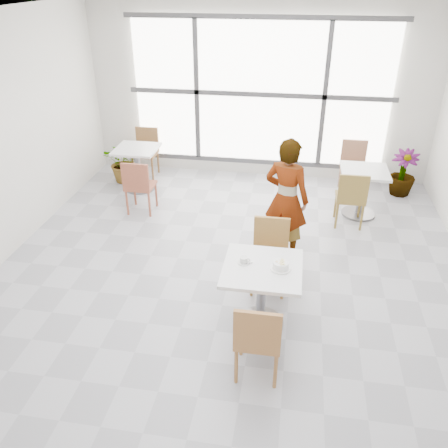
% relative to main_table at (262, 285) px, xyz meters
% --- Properties ---
extents(floor, '(7.00, 7.00, 0.00)m').
position_rel_main_table_xyz_m(floor, '(-0.46, 0.67, -0.52)').
color(floor, '#9E9EA5').
rests_on(floor, ground).
extents(ceiling, '(7.00, 7.00, 0.00)m').
position_rel_main_table_xyz_m(ceiling, '(-0.46, 0.67, 2.48)').
color(ceiling, white).
rests_on(ceiling, ground).
extents(wall_back, '(6.00, 0.00, 6.00)m').
position_rel_main_table_xyz_m(wall_back, '(-0.46, 4.17, 0.98)').
color(wall_back, silver).
rests_on(wall_back, ground).
extents(window, '(4.60, 0.07, 2.52)m').
position_rel_main_table_xyz_m(window, '(-0.46, 4.11, 0.98)').
color(window, white).
rests_on(window, ground).
extents(main_table, '(0.80, 0.80, 0.75)m').
position_rel_main_table_xyz_m(main_table, '(0.00, 0.00, 0.00)').
color(main_table, white).
rests_on(main_table, ground).
extents(chair_near, '(0.42, 0.42, 0.87)m').
position_rel_main_table_xyz_m(chair_near, '(0.04, -0.75, -0.02)').
color(chair_near, '#A36B3A').
rests_on(chair_near, ground).
extents(chair_far, '(0.42, 0.42, 0.87)m').
position_rel_main_table_xyz_m(chair_far, '(0.03, 0.74, -0.02)').
color(chair_far, olive).
rests_on(chair_far, ground).
extents(oatmeal_bowl, '(0.21, 0.21, 0.10)m').
position_rel_main_table_xyz_m(oatmeal_bowl, '(0.18, -0.01, 0.27)').
color(oatmeal_bowl, white).
rests_on(oatmeal_bowl, main_table).
extents(coffee_cup, '(0.16, 0.13, 0.07)m').
position_rel_main_table_xyz_m(coffee_cup, '(-0.19, 0.04, 0.26)').
color(coffee_cup, silver).
rests_on(coffee_cup, main_table).
extents(person, '(0.69, 0.56, 1.62)m').
position_rel_main_table_xyz_m(person, '(0.17, 1.48, 0.29)').
color(person, black).
rests_on(person, ground).
extents(bg_table_left, '(0.70, 0.70, 0.75)m').
position_rel_main_table_xyz_m(bg_table_left, '(-2.42, 3.15, -0.04)').
color(bg_table_left, silver).
rests_on(bg_table_left, ground).
extents(bg_table_right, '(0.70, 0.70, 0.75)m').
position_rel_main_table_xyz_m(bg_table_right, '(1.29, 2.80, -0.04)').
color(bg_table_right, silver).
rests_on(bg_table_right, ground).
extents(bg_chair_left_near, '(0.42, 0.42, 0.87)m').
position_rel_main_table_xyz_m(bg_chair_left_near, '(-2.11, 2.29, -0.02)').
color(bg_chair_left_near, '#954C35').
rests_on(bg_chair_left_near, ground).
extents(bg_chair_left_far, '(0.42, 0.42, 0.87)m').
position_rel_main_table_xyz_m(bg_chair_left_far, '(-2.48, 3.82, -0.02)').
color(bg_chair_left_far, brown).
rests_on(bg_chair_left_far, ground).
extents(bg_chair_right_near, '(0.42, 0.42, 0.87)m').
position_rel_main_table_xyz_m(bg_chair_right_near, '(1.09, 2.38, -0.02)').
color(bg_chair_right_near, olive).
rests_on(bg_chair_right_near, ground).
extents(bg_chair_right_far, '(0.42, 0.42, 0.87)m').
position_rel_main_table_xyz_m(bg_chair_right_far, '(1.21, 3.71, -0.02)').
color(bg_chair_right_far, '#99674B').
rests_on(bg_chair_right_far, ground).
extents(plant_left, '(0.76, 0.69, 0.74)m').
position_rel_main_table_xyz_m(plant_left, '(-2.76, 3.43, -0.15)').
color(plant_left, '#478449').
rests_on(plant_left, ground).
extents(plant_right, '(0.55, 0.55, 0.78)m').
position_rel_main_table_xyz_m(plant_right, '(2.04, 3.67, -0.13)').
color(plant_right, '#45723F').
rests_on(plant_right, ground).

